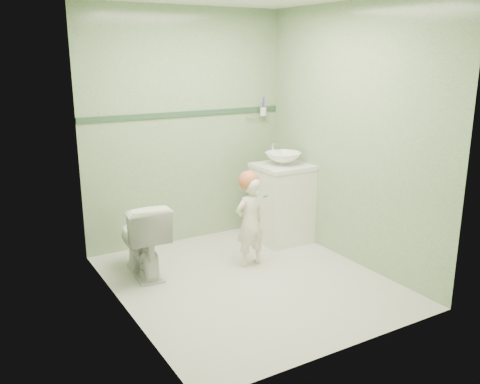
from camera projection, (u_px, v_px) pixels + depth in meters
ground at (249, 281)px, 4.53m from camera, size 2.50×2.50×0.00m
room_shell at (249, 147)px, 4.21m from camera, size 2.50×2.54×2.40m
trim_stripe at (186, 114)px, 5.20m from camera, size 2.20×0.02×0.05m
vanity at (282, 204)px, 5.41m from camera, size 0.52×0.50×0.80m
counter at (283, 166)px, 5.31m from camera, size 0.54×0.52×0.04m
basin at (283, 158)px, 5.28m from camera, size 0.37×0.37×0.13m
faucet at (273, 148)px, 5.42m from camera, size 0.03×0.13×0.18m
cup_holder at (263, 111)px, 5.59m from camera, size 0.26×0.07×0.21m
toilet at (142, 238)px, 4.59m from camera, size 0.44×0.71×0.69m
toddler at (250, 222)px, 4.76m from camera, size 0.33×0.23×0.85m
hair_cap at (249, 181)px, 4.68m from camera, size 0.19×0.19×0.19m
teal_toothbrush at (265, 196)px, 4.63m from camera, size 0.11×0.14×0.08m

